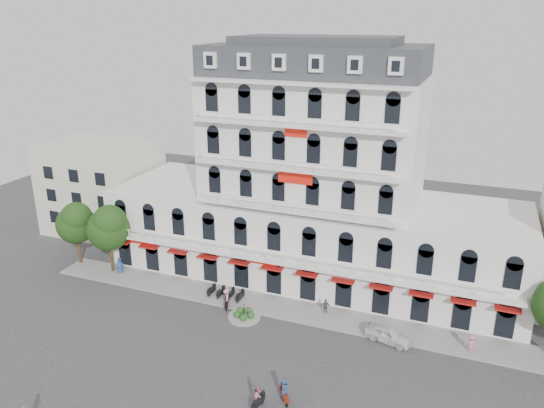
{
  "coord_description": "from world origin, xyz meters",
  "views": [
    {
      "loc": [
        15.78,
        -34.66,
        27.59
      ],
      "look_at": [
        -1.67,
        10.0,
        10.59
      ],
      "focal_mm": 35.0,
      "sensor_mm": 36.0,
      "label": 1
    }
  ],
  "objects_px": {
    "parked_car": "(389,334)",
    "rider_east": "(284,391)",
    "rider_southwest": "(258,397)",
    "rider_center": "(226,298)"
  },
  "relations": [
    {
      "from": "rider_southwest",
      "to": "rider_east",
      "type": "height_order",
      "value": "rider_east"
    },
    {
      "from": "rider_southwest",
      "to": "rider_east",
      "type": "distance_m",
      "value": 2.07
    },
    {
      "from": "parked_car",
      "to": "rider_east",
      "type": "relative_size",
      "value": 2.05
    },
    {
      "from": "parked_car",
      "to": "rider_southwest",
      "type": "bearing_deg",
      "value": 161.88
    },
    {
      "from": "rider_southwest",
      "to": "rider_east",
      "type": "relative_size",
      "value": 0.98
    },
    {
      "from": "parked_car",
      "to": "rider_east",
      "type": "xyz_separation_m",
      "value": [
        -6.0,
        -10.85,
        0.29
      ]
    },
    {
      "from": "rider_center",
      "to": "rider_southwest",
      "type": "bearing_deg",
      "value": 11.53
    },
    {
      "from": "rider_southwest",
      "to": "rider_east",
      "type": "bearing_deg",
      "value": -40.56
    },
    {
      "from": "parked_car",
      "to": "rider_southwest",
      "type": "height_order",
      "value": "rider_southwest"
    },
    {
      "from": "rider_center",
      "to": "rider_east",
      "type": "bearing_deg",
      "value": 19.51
    }
  ]
}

